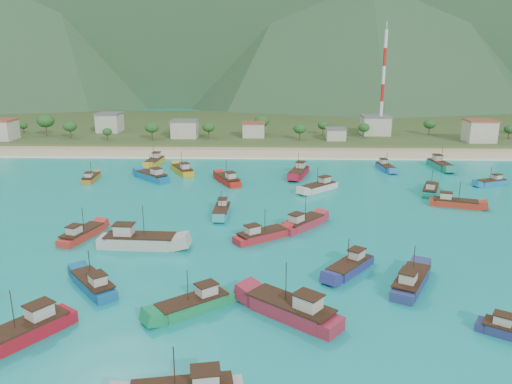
{
  "coord_description": "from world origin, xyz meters",
  "views": [
    {
      "loc": [
        2.62,
        -88.47,
        32.48
      ],
      "look_at": [
        -0.57,
        18.0,
        3.0
      ],
      "focal_mm": 35.0,
      "sensor_mm": 36.0,
      "label": 1
    }
  ],
  "objects_px": {
    "boat_4": "(431,190)",
    "boat_9": "(24,332)",
    "boat_14": "(152,177)",
    "boat_11": "(183,170)",
    "boat_15": "(194,305)",
    "boat_12": "(385,168)",
    "boat_27": "(299,173)",
    "boat_0": "(303,224)",
    "boat_18": "(139,241)",
    "boat_21": "(261,236)",
    "boat_10": "(82,235)",
    "boat_16": "(454,203)",
    "boat_25": "(350,267)",
    "boat_1": "(228,180)",
    "boat_8": "(319,187)",
    "boat_19": "(440,165)",
    "boat_17": "(222,211)",
    "radio_tower": "(383,84)",
    "boat_20": "(292,310)",
    "boat_29": "(93,285)",
    "boat_22": "(492,183)",
    "boat_5": "(411,282)",
    "boat_28": "(155,162)"
  },
  "relations": [
    {
      "from": "boat_0",
      "to": "boat_16",
      "type": "bearing_deg",
      "value": 63.2
    },
    {
      "from": "boat_8",
      "to": "boat_19",
      "type": "relative_size",
      "value": 0.81
    },
    {
      "from": "boat_21",
      "to": "boat_22",
      "type": "height_order",
      "value": "boat_21"
    },
    {
      "from": "boat_9",
      "to": "boat_15",
      "type": "xyz_separation_m",
      "value": [
        18.99,
        7.51,
        -0.14
      ]
    },
    {
      "from": "boat_11",
      "to": "boat_17",
      "type": "relative_size",
      "value": 1.17
    },
    {
      "from": "boat_11",
      "to": "radio_tower",
      "type": "bearing_deg",
      "value": 14.6
    },
    {
      "from": "boat_4",
      "to": "boat_21",
      "type": "distance_m",
      "value": 51.8
    },
    {
      "from": "boat_4",
      "to": "boat_17",
      "type": "relative_size",
      "value": 1.11
    },
    {
      "from": "boat_19",
      "to": "boat_22",
      "type": "distance_m",
      "value": 20.49
    },
    {
      "from": "boat_17",
      "to": "boat_4",
      "type": "bearing_deg",
      "value": -159.47
    },
    {
      "from": "boat_19",
      "to": "boat_29",
      "type": "height_order",
      "value": "boat_19"
    },
    {
      "from": "boat_20",
      "to": "boat_1",
      "type": "bearing_deg",
      "value": 50.05
    },
    {
      "from": "boat_4",
      "to": "boat_9",
      "type": "distance_m",
      "value": 94.59
    },
    {
      "from": "boat_10",
      "to": "boat_16",
      "type": "bearing_deg",
      "value": 33.24
    },
    {
      "from": "boat_19",
      "to": "boat_5",
      "type": "bearing_deg",
      "value": 64.46
    },
    {
      "from": "boat_21",
      "to": "boat_4",
      "type": "bearing_deg",
      "value": 93.31
    },
    {
      "from": "boat_12",
      "to": "boat_29",
      "type": "distance_m",
      "value": 97.96
    },
    {
      "from": "boat_19",
      "to": "boat_17",
      "type": "bearing_deg",
      "value": 32.25
    },
    {
      "from": "boat_17",
      "to": "radio_tower",
      "type": "bearing_deg",
      "value": -118.11
    },
    {
      "from": "boat_25",
      "to": "boat_27",
      "type": "relative_size",
      "value": 0.82
    },
    {
      "from": "boat_25",
      "to": "boat_29",
      "type": "xyz_separation_m",
      "value": [
        -37.59,
        -7.27,
        0.01
      ]
    },
    {
      "from": "boat_10",
      "to": "boat_27",
      "type": "distance_m",
      "value": 65.32
    },
    {
      "from": "boat_17",
      "to": "boat_21",
      "type": "bearing_deg",
      "value": 120.87
    },
    {
      "from": "boat_4",
      "to": "boat_29",
      "type": "distance_m",
      "value": 83.11
    },
    {
      "from": "boat_12",
      "to": "boat_27",
      "type": "bearing_deg",
      "value": 10.47
    },
    {
      "from": "boat_14",
      "to": "boat_22",
      "type": "xyz_separation_m",
      "value": [
        88.75,
        -2.69,
        -0.3
      ]
    },
    {
      "from": "boat_15",
      "to": "boat_8",
      "type": "bearing_deg",
      "value": -57.92
    },
    {
      "from": "boat_21",
      "to": "boat_0",
      "type": "bearing_deg",
      "value": 94.94
    },
    {
      "from": "boat_25",
      "to": "boat_10",
      "type": "bearing_deg",
      "value": 22.13
    },
    {
      "from": "boat_12",
      "to": "boat_14",
      "type": "xyz_separation_m",
      "value": [
        -65.09,
        -13.91,
        0.2
      ]
    },
    {
      "from": "boat_19",
      "to": "boat_4",
      "type": "bearing_deg",
      "value": 63.2
    },
    {
      "from": "boat_15",
      "to": "boat_4",
      "type": "bearing_deg",
      "value": -77.64
    },
    {
      "from": "boat_8",
      "to": "boat_28",
      "type": "distance_m",
      "value": 55.34
    },
    {
      "from": "boat_20",
      "to": "boat_11",
      "type": "bearing_deg",
      "value": 57.73
    },
    {
      "from": "boat_4",
      "to": "boat_27",
      "type": "distance_m",
      "value": 35.27
    },
    {
      "from": "boat_15",
      "to": "boat_1",
      "type": "bearing_deg",
      "value": -36.87
    },
    {
      "from": "boat_16",
      "to": "boat_19",
      "type": "relative_size",
      "value": 0.88
    },
    {
      "from": "boat_10",
      "to": "boat_21",
      "type": "bearing_deg",
      "value": 17.55
    },
    {
      "from": "boat_0",
      "to": "boat_1",
      "type": "xyz_separation_m",
      "value": [
        -17.47,
        34.19,
        0.02
      ]
    },
    {
      "from": "boat_11",
      "to": "boat_0",
      "type": "bearing_deg",
      "value": -82.18
    },
    {
      "from": "boat_11",
      "to": "boat_21",
      "type": "xyz_separation_m",
      "value": [
        23.23,
        -51.74,
        -0.08
      ]
    },
    {
      "from": "boat_10",
      "to": "boat_20",
      "type": "xyz_separation_m",
      "value": [
        37.26,
        -27.29,
        0.31
      ]
    },
    {
      "from": "boat_0",
      "to": "boat_8",
      "type": "xyz_separation_m",
      "value": [
        5.78,
        27.61,
        -0.02
      ]
    },
    {
      "from": "boat_1",
      "to": "boat_11",
      "type": "relative_size",
      "value": 1.0
    },
    {
      "from": "boat_14",
      "to": "boat_11",
      "type": "bearing_deg",
      "value": 3.0
    },
    {
      "from": "boat_11",
      "to": "boat_25",
      "type": "distance_m",
      "value": 74.99
    },
    {
      "from": "boat_14",
      "to": "boat_28",
      "type": "xyz_separation_m",
      "value": [
        -3.66,
        18.92,
        -0.04
      ]
    },
    {
      "from": "boat_4",
      "to": "boat_20",
      "type": "distance_m",
      "value": 70.05
    },
    {
      "from": "boat_1",
      "to": "boat_5",
      "type": "xyz_separation_m",
      "value": [
        31.46,
        -59.61,
        0.0
      ]
    },
    {
      "from": "boat_0",
      "to": "boat_18",
      "type": "distance_m",
      "value": 31.17
    }
  ]
}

